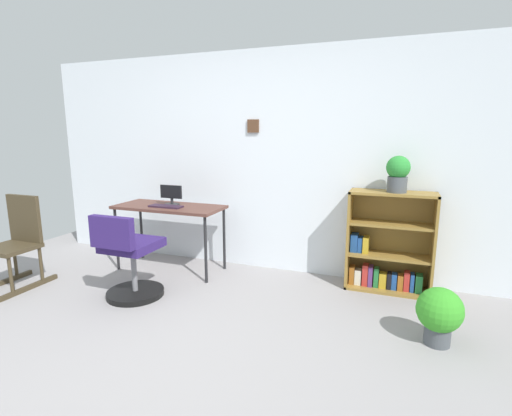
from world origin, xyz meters
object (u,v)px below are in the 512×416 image
potted_plant_on_shelf (398,173)px  desk (169,211)px  monitor (171,195)px  potted_plant_floor (439,313)px  keyboard (166,206)px  rocking_chair (17,241)px  bookshelf_low (388,246)px  office_chair (130,261)px

potted_plant_on_shelf → desk: bearing=-174.4°
monitor → potted_plant_floor: size_ratio=0.61×
keyboard → desk: bearing=100.4°
rocking_chair → potted_plant_floor: rocking_chair is taller
desk → potted_plant_floor: size_ratio=2.78×
keyboard → bookshelf_low: size_ratio=0.38×
potted_plant_on_shelf → keyboard: bearing=-172.4°
desk → bookshelf_low: size_ratio=1.23×
office_chair → desk: bearing=95.5°
desk → monitor: monitor is taller
office_chair → bookshelf_low: 2.42m
potted_plant_floor → rocking_chair: bearing=-176.1°
monitor → potted_plant_floor: (2.63, -0.70, -0.58)m
monitor → potted_plant_on_shelf: 2.32m
keyboard → office_chair: office_chair is taller
keyboard → potted_plant_floor: 2.73m
desk → office_chair: (0.07, -0.78, -0.30)m
bookshelf_low → potted_plant_on_shelf: (0.04, -0.06, 0.71)m
desk → bookshelf_low: bearing=7.1°
desk → potted_plant_floor: 2.75m
monitor → potted_plant_floor: 2.79m
bookshelf_low → keyboard: bearing=-170.8°
keyboard → rocking_chair: size_ratio=0.41×
desk → keyboard: size_ratio=3.23×
rocking_chair → potted_plant_on_shelf: (3.45, 1.13, 0.69)m
desk → monitor: (0.00, 0.05, 0.16)m
office_chair → rocking_chair: bearing=-174.1°
potted_plant_floor → monitor: bearing=165.2°
keyboard → potted_plant_on_shelf: potted_plant_on_shelf is taller
rocking_chair → potted_plant_on_shelf: bearing=18.1°
potted_plant_on_shelf → potted_plant_floor: (0.35, -0.87, -0.90)m
potted_plant_on_shelf → bookshelf_low: bearing=128.7°
keyboard → monitor: bearing=95.5°
keyboard → bookshelf_low: 2.28m
keyboard → potted_plant_on_shelf: bearing=7.6°
office_chair → potted_plant_floor: size_ratio=1.91×
potted_plant_floor → keyboard: bearing=167.8°
rocking_chair → potted_plant_floor: 3.81m
desk → monitor: bearing=87.0°
office_chair → rocking_chair: (-1.23, -0.13, 0.09)m
bookshelf_low → rocking_chair: bearing=-160.8°
potted_plant_on_shelf → monitor: bearing=-175.7°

